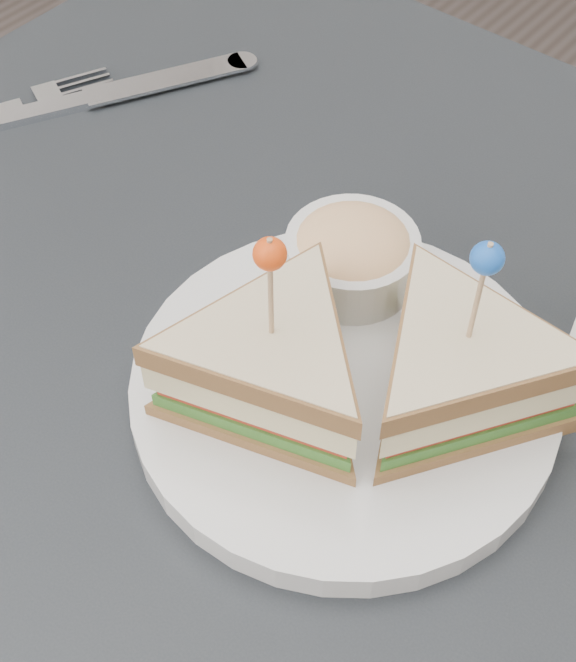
# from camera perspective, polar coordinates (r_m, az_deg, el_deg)

# --- Properties ---
(table) EXTENTS (0.80, 0.80, 0.75)m
(table) POSITION_cam_1_polar(r_m,az_deg,el_deg) (0.60, -1.36, -7.81)
(table) COLOR black
(table) RESTS_ON ground
(plate_meal) EXTENTS (0.29, 0.29, 0.14)m
(plate_meal) POSITION_cam_1_polar(r_m,az_deg,el_deg) (0.50, 4.41, -1.87)
(plate_meal) COLOR silver
(plate_meal) RESTS_ON table
(cutlery_knife) EXTENTS (0.13, 0.22, 0.01)m
(cutlery_knife) POSITION_cam_1_polar(r_m,az_deg,el_deg) (0.74, -11.59, 14.04)
(cutlery_knife) COLOR silver
(cutlery_knife) RESTS_ON table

